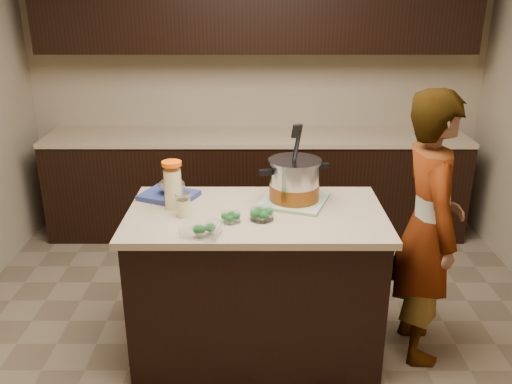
# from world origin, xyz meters

# --- Properties ---
(ground_plane) EXTENTS (4.00, 4.00, 0.00)m
(ground_plane) POSITION_xyz_m (0.00, 0.00, 0.00)
(ground_plane) COLOR brown
(ground_plane) RESTS_ON ground
(room_shell) EXTENTS (4.04, 4.04, 2.72)m
(room_shell) POSITION_xyz_m (0.00, 0.00, 1.71)
(room_shell) COLOR tan
(room_shell) RESTS_ON ground
(back_cabinets) EXTENTS (3.60, 0.63, 2.33)m
(back_cabinets) POSITION_xyz_m (0.00, 1.74, 0.94)
(back_cabinets) COLOR black
(back_cabinets) RESTS_ON ground
(island) EXTENTS (1.46, 0.81, 0.90)m
(island) POSITION_xyz_m (0.00, 0.00, 0.45)
(island) COLOR black
(island) RESTS_ON ground
(dish_towel) EXTENTS (0.46, 0.46, 0.02)m
(dish_towel) POSITION_xyz_m (0.22, 0.15, 0.91)
(dish_towel) COLOR #557C54
(dish_towel) RESTS_ON island
(stock_pot) EXTENTS (0.42, 0.39, 0.44)m
(stock_pot) POSITION_xyz_m (0.22, 0.15, 1.02)
(stock_pot) COLOR #B7B7BC
(stock_pot) RESTS_ON dish_towel
(lemonade_pitcher) EXTENTS (0.12, 0.12, 0.27)m
(lemonade_pitcher) POSITION_xyz_m (-0.47, 0.07, 1.03)
(lemonade_pitcher) COLOR #EEDD91
(lemonade_pitcher) RESTS_ON island
(mason_jar) EXTENTS (0.10, 0.10, 0.14)m
(mason_jar) POSITION_xyz_m (-0.40, -0.05, 0.96)
(mason_jar) COLOR #EEDD91
(mason_jar) RESTS_ON island
(broccoli_tub_left) EXTENTS (0.14, 0.14, 0.05)m
(broccoli_tub_left) POSITION_xyz_m (-0.14, -0.14, 0.92)
(broccoli_tub_left) COLOR silver
(broccoli_tub_left) RESTS_ON island
(broccoli_tub_right) EXTENTS (0.13, 0.13, 0.06)m
(broccoli_tub_right) POSITION_xyz_m (0.03, -0.11, 0.93)
(broccoli_tub_right) COLOR silver
(broccoli_tub_right) RESTS_ON island
(broccoli_tub_rect) EXTENTS (0.22, 0.18, 0.07)m
(broccoli_tub_rect) POSITION_xyz_m (-0.28, -0.30, 0.93)
(broccoli_tub_rect) COLOR silver
(broccoli_tub_rect) RESTS_ON island
(blue_tray) EXTENTS (0.38, 0.35, 0.12)m
(blue_tray) POSITION_xyz_m (-0.52, 0.21, 0.94)
(blue_tray) COLOR navy
(blue_tray) RESTS_ON island
(person) EXTENTS (0.39, 0.59, 1.61)m
(person) POSITION_xyz_m (0.98, -0.02, 0.80)
(person) COLOR gray
(person) RESTS_ON ground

